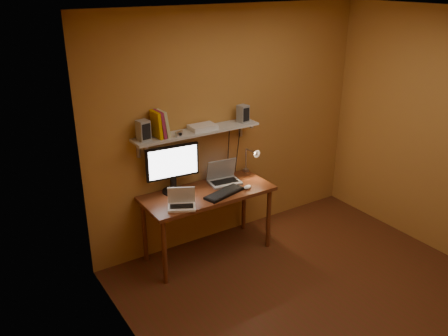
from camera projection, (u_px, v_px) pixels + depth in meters
room at (334, 174)px, 4.03m from camera, size 3.44×3.24×2.64m
desk at (208, 199)px, 5.02m from camera, size 1.40×0.60×0.75m
wall_shelf at (197, 132)px, 4.90m from camera, size 1.40×0.25×0.21m
monitor at (173, 166)px, 4.87m from camera, size 0.57×0.26×0.51m
laptop at (223, 176)px, 5.20m from camera, size 0.36×0.28×0.25m
netbook at (181, 202)px, 4.64m from camera, size 0.33×0.30×0.20m
keyboard at (224, 193)px, 4.92m from camera, size 0.49×0.28×0.02m
mouse at (248, 187)px, 5.05m from camera, size 0.12×0.09×0.04m
desk_lamp at (252, 157)px, 5.33m from camera, size 0.09×0.23×0.38m
speaker_left at (143, 130)px, 4.57m from camera, size 0.12×0.12×0.20m
speaker_right at (243, 114)px, 5.14m from camera, size 0.12×0.12×0.19m
books at (160, 124)px, 4.64m from camera, size 0.14×0.19×0.27m
shelf_camera at (179, 134)px, 4.70m from camera, size 0.09×0.06×0.05m
router at (203, 127)px, 4.93m from camera, size 0.28×0.19×0.05m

